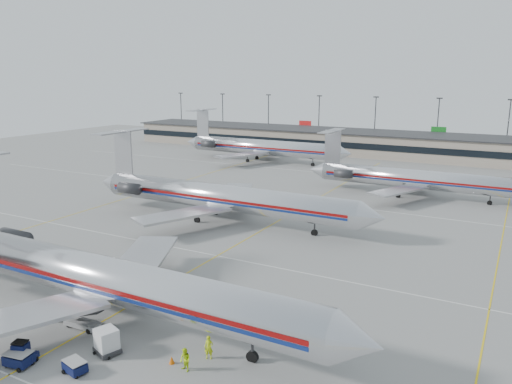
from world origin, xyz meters
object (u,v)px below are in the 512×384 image
Objects in this scene: jet_second_row at (218,196)px; uld_container at (107,341)px; jet_foreground at (95,275)px; belt_loader at (83,322)px; tug_center at (22,353)px.

jet_second_row is 37.61m from uld_container.
belt_loader is (0.79, -2.42, -3.26)m from jet_foreground.
jet_foreground is 12.81× the size of belt_loader.
jet_second_row is (-6.87, 31.03, -0.12)m from jet_foreground.
jet_foreground reaches higher than tug_center.
jet_second_row is 20.62× the size of uld_container.
belt_loader reaches higher than uld_container.
uld_container is (12.37, -35.42, -2.67)m from jet_second_row.
uld_container is 0.60× the size of belt_loader.
tug_center is at bearing -85.20° from jet_foreground.
belt_loader is at bearing 177.77° from uld_container.
belt_loader is (-4.72, 1.96, -0.47)m from uld_container.
tug_center is 0.56× the size of belt_loader.
jet_foreground is 22.76× the size of tug_center.
belt_loader is at bearing -71.91° from jet_foreground.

